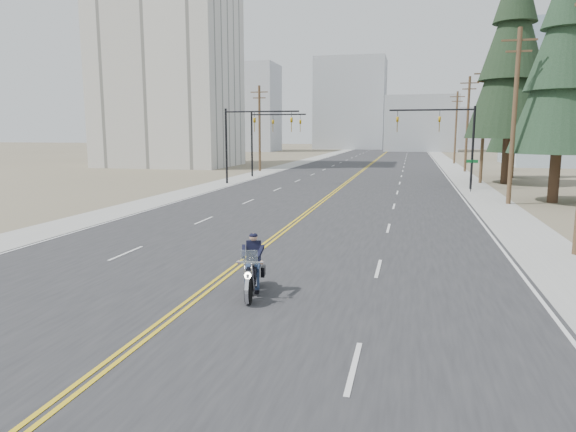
% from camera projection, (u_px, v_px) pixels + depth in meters
% --- Properties ---
extents(ground_plane, '(400.00, 400.00, 0.00)m').
position_uv_depth(ground_plane, '(203.00, 293.00, 15.57)').
color(ground_plane, '#776D56').
rests_on(ground_plane, ground).
extents(road, '(20.00, 200.00, 0.01)m').
position_uv_depth(road, '(373.00, 163.00, 82.75)').
color(road, '#303033').
rests_on(road, ground).
extents(sidewalk_left, '(3.00, 200.00, 0.01)m').
position_uv_depth(sidewalk_left, '(303.00, 162.00, 85.40)').
color(sidewalk_left, '#A5A5A0').
rests_on(sidewalk_left, ground).
extents(sidewalk_right, '(3.00, 200.00, 0.01)m').
position_uv_depth(sidewalk_right, '(447.00, 163.00, 80.11)').
color(sidewalk_right, '#A5A5A0').
rests_on(sidewalk_right, ground).
extents(traffic_mast_left, '(7.10, 0.26, 7.00)m').
position_uv_depth(traffic_mast_left, '(247.00, 131.00, 47.55)').
color(traffic_mast_left, black).
rests_on(traffic_mast_left, ground).
extents(traffic_mast_right, '(7.10, 0.26, 7.00)m').
position_uv_depth(traffic_mast_right, '(449.00, 131.00, 43.42)').
color(traffic_mast_right, black).
rests_on(traffic_mast_right, ground).
extents(traffic_mast_far, '(6.10, 0.26, 7.00)m').
position_uv_depth(traffic_mast_far, '(267.00, 132.00, 55.32)').
color(traffic_mast_far, black).
rests_on(traffic_mast_far, ground).
extents(street_sign, '(0.90, 0.06, 2.62)m').
position_uv_depth(street_sign, '(472.00, 170.00, 41.59)').
color(street_sign, black).
rests_on(street_sign, ground).
extents(utility_pole_b, '(2.20, 0.30, 11.50)m').
position_uv_depth(utility_pole_b, '(514.00, 114.00, 33.81)').
color(utility_pole_b, brown).
rests_on(utility_pole_b, ground).
extents(utility_pole_c, '(2.20, 0.30, 11.00)m').
position_uv_depth(utility_pole_c, '(484.00, 123.00, 48.24)').
color(utility_pole_c, brown).
rests_on(utility_pole_c, ground).
extents(utility_pole_d, '(2.20, 0.30, 11.50)m').
position_uv_depth(utility_pole_d, '(467.00, 123.00, 62.60)').
color(utility_pole_d, brown).
rests_on(utility_pole_d, ground).
extents(utility_pole_e, '(2.20, 0.30, 11.00)m').
position_uv_depth(utility_pole_e, '(456.00, 126.00, 78.96)').
color(utility_pole_e, brown).
rests_on(utility_pole_e, ground).
extents(utility_pole_left, '(2.20, 0.30, 10.50)m').
position_uv_depth(utility_pole_left, '(260.00, 127.00, 63.63)').
color(utility_pole_left, brown).
rests_on(utility_pole_left, ground).
extents(apartment_block, '(18.00, 14.00, 30.00)m').
position_uv_depth(apartment_block, '(168.00, 59.00, 72.38)').
color(apartment_block, silver).
rests_on(apartment_block, ground).
extents(haze_bldg_a, '(14.00, 12.00, 22.00)m').
position_uv_depth(haze_bldg_a, '(250.00, 108.00, 132.22)').
color(haze_bldg_a, '#B7BCC6').
rests_on(haze_bldg_a, ground).
extents(haze_bldg_b, '(18.00, 14.00, 14.00)m').
position_uv_depth(haze_bldg_b, '(421.00, 124.00, 132.57)').
color(haze_bldg_b, '#ADB2B7').
rests_on(haze_bldg_b, ground).
extents(haze_bldg_c, '(16.00, 12.00, 18.00)m').
position_uv_depth(haze_bldg_c, '(575.00, 113.00, 110.49)').
color(haze_bldg_c, '#B7BCC6').
rests_on(haze_bldg_c, ground).
extents(haze_bldg_d, '(20.00, 15.00, 26.00)m').
position_uv_depth(haze_bldg_d, '(351.00, 104.00, 150.60)').
color(haze_bldg_d, '#ADB2B7').
rests_on(haze_bldg_d, ground).
extents(haze_bldg_e, '(14.00, 14.00, 12.00)m').
position_uv_depth(haze_bldg_e, '(478.00, 128.00, 152.81)').
color(haze_bldg_e, '#B7BCC6').
rests_on(haze_bldg_e, ground).
extents(haze_bldg_f, '(12.00, 12.00, 16.00)m').
position_uv_depth(haze_bldg_f, '(217.00, 121.00, 150.55)').
color(haze_bldg_f, '#ADB2B7').
rests_on(haze_bldg_f, ground).
extents(motorcyclist, '(1.39, 2.48, 1.83)m').
position_uv_depth(motorcyclist, '(252.00, 265.00, 15.23)').
color(motorcyclist, black).
rests_on(motorcyclist, ground).
extents(conifer_near, '(6.43, 6.43, 17.01)m').
position_uv_depth(conifer_near, '(564.00, 57.00, 34.01)').
color(conifer_near, '#382619').
rests_on(conifer_near, ground).
extents(conifer_tall, '(7.71, 7.71, 21.42)m').
position_uv_depth(conifer_tall, '(513.00, 49.00, 46.62)').
color(conifer_tall, '#382619').
rests_on(conifer_tall, ground).
extents(conifer_far, '(5.10, 5.10, 13.67)m').
position_uv_depth(conifer_far, '(515.00, 103.00, 53.68)').
color(conifer_far, '#382619').
rests_on(conifer_far, ground).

